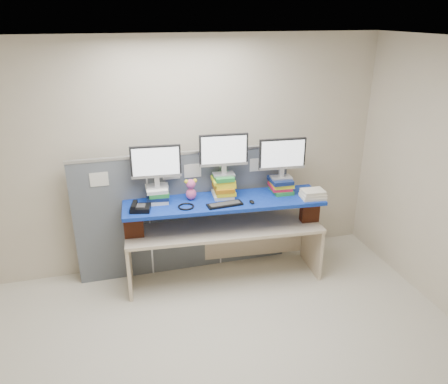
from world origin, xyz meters
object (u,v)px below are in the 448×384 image
object	(u,v)px
desk	(224,236)
monitor_right	(282,156)
blue_board	(224,202)
monitor_left	(156,164)
desk_phone	(140,208)
keyboard	(225,204)
monitor_center	(224,152)

from	to	relation	value
desk	monitor_right	xyz separation A→B (m)	(0.72, 0.06, 0.92)
blue_board	monitor_right	world-z (taller)	monitor_right
monitor_left	desk_phone	size ratio (longest dim) A/B	2.25
monitor_right	keyboard	bearing A→B (deg)	-159.88
monitor_center	keyboard	xyz separation A→B (m)	(-0.06, -0.26, -0.52)
blue_board	desk	bearing A→B (deg)	-85.35
keyboard	monitor_right	bearing A→B (deg)	10.89
desk	keyboard	xyz separation A→B (m)	(-0.03, -0.15, 0.48)
blue_board	monitor_center	world-z (taller)	monitor_center
desk	desk_phone	bearing A→B (deg)	-173.88
monitor_right	keyboard	world-z (taller)	monitor_right
keyboard	desk_phone	world-z (taller)	desk_phone
monitor_center	desk_phone	distance (m)	1.11
desk	monitor_left	xyz separation A→B (m)	(-0.73, 0.18, 0.91)
monitor_right	desk_phone	bearing A→B (deg)	-172.42
desk	blue_board	world-z (taller)	blue_board
monitor_right	keyboard	distance (m)	0.89
blue_board	desk_phone	distance (m)	0.95
blue_board	monitor_left	world-z (taller)	monitor_left
monitor_left	desk_phone	distance (m)	0.51
monitor_right	desk	bearing A→B (deg)	-170.50
desk	monitor_right	bearing A→B (deg)	9.50
monitor_left	monitor_right	size ratio (longest dim) A/B	1.00
desk_phone	blue_board	bearing A→B (deg)	14.38
monitor_left	monitor_right	world-z (taller)	monitor_right
monitor_right	desk_phone	size ratio (longest dim) A/B	2.25
blue_board	keyboard	bearing A→B (deg)	-97.39
desk	blue_board	size ratio (longest dim) A/B	1.02
desk	blue_board	xyz separation A→B (m)	(0.00, 0.00, 0.45)
keyboard	desk_phone	distance (m)	0.93
keyboard	desk_phone	xyz separation A→B (m)	(-0.92, 0.12, 0.02)
monitor_right	monitor_center	bearing A→B (deg)	180.00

